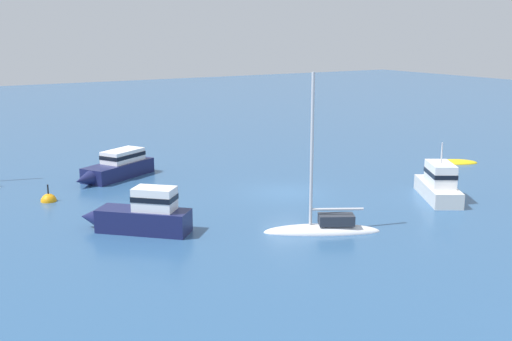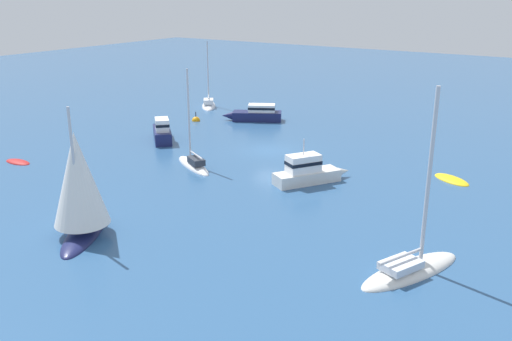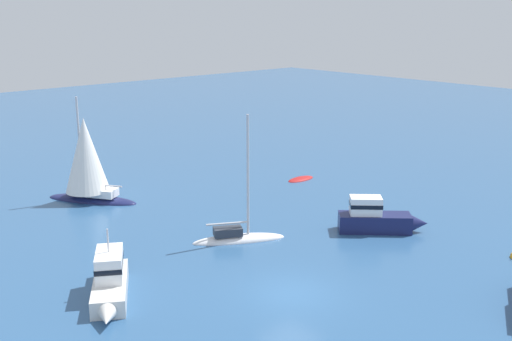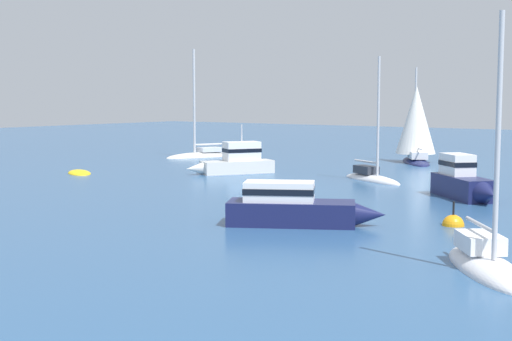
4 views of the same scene
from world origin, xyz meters
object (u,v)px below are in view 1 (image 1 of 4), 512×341
powerboat_1 (140,215)px  powerboat (117,166)px  launch (438,184)px  ketch_2 (323,228)px  channel_buoy (49,201)px  skiff (456,163)px

powerboat_1 → powerboat: bearing=-59.7°
launch → ketch_2: 9.05m
launch → channel_buoy: bearing=92.5°
powerboat → powerboat_1: bearing=47.2°
powerboat → ketch_2: bearing=77.1°
launch → channel_buoy: 21.02m
powerboat → skiff: powerboat is taller
powerboat_1 → ketch_2: bearing=-167.3°
channel_buoy → ketch_2: bearing=128.6°
powerboat_1 → ketch_2: 8.34m
ketch_2 → channel_buoy: 15.11m
powerboat_1 → skiff: 24.36m
powerboat → skiff: bearing=131.1°
skiff → powerboat_1: bearing=-141.0°
ketch_2 → skiff: 18.61m
powerboat → skiff: 22.82m
launch → channel_buoy: (18.31, -10.29, -0.80)m
launch → channel_buoy: size_ratio=4.08×
launch → skiff: launch is taller
launch → ketch_2: size_ratio=0.72×
powerboat → powerboat_1: size_ratio=1.28×
launch → powerboat: launch is taller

